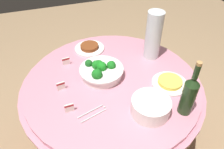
{
  "coord_description": "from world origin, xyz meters",
  "views": [
    {
      "loc": [
        0.33,
        0.97,
        1.67
      ],
      "look_at": [
        0.0,
        0.0,
        0.79
      ],
      "focal_mm": 35.02,
      "sensor_mm": 36.0,
      "label": 1
    }
  ],
  "objects_px": {
    "broccoli_bowl": "(101,71)",
    "food_plate_fried_egg": "(170,83)",
    "serving_tongs": "(93,113)",
    "plate_stack": "(151,107)",
    "label_placard_rear": "(66,61)",
    "food_plate_stir_fry": "(90,48)",
    "wine_bottle": "(189,94)",
    "decorative_fruit_vase": "(153,37)",
    "label_placard_mid": "(61,86)",
    "label_placard_front": "(69,107)"
  },
  "relations": [
    {
      "from": "serving_tongs",
      "to": "food_plate_fried_egg",
      "type": "height_order",
      "value": "food_plate_fried_egg"
    },
    {
      "from": "wine_bottle",
      "to": "food_plate_fried_egg",
      "type": "relative_size",
      "value": 1.53
    },
    {
      "from": "decorative_fruit_vase",
      "to": "food_plate_fried_egg",
      "type": "relative_size",
      "value": 1.55
    },
    {
      "from": "decorative_fruit_vase",
      "to": "label_placard_rear",
      "type": "relative_size",
      "value": 6.18
    },
    {
      "from": "broccoli_bowl",
      "to": "label_placard_mid",
      "type": "height_order",
      "value": "broccoli_bowl"
    },
    {
      "from": "broccoli_bowl",
      "to": "label_placard_front",
      "type": "distance_m",
      "value": 0.33
    },
    {
      "from": "plate_stack",
      "to": "label_placard_mid",
      "type": "xyz_separation_m",
      "value": [
        0.43,
        -0.33,
        -0.01
      ]
    },
    {
      "from": "plate_stack",
      "to": "label_placard_rear",
      "type": "relative_size",
      "value": 3.82
    },
    {
      "from": "decorative_fruit_vase",
      "to": "plate_stack",
      "type": "bearing_deg",
      "value": 63.22
    },
    {
      "from": "serving_tongs",
      "to": "label_placard_mid",
      "type": "distance_m",
      "value": 0.28
    },
    {
      "from": "wine_bottle",
      "to": "serving_tongs",
      "type": "height_order",
      "value": "wine_bottle"
    },
    {
      "from": "label_placard_mid",
      "to": "food_plate_stir_fry",
      "type": "bearing_deg",
      "value": -126.37
    },
    {
      "from": "wine_bottle",
      "to": "decorative_fruit_vase",
      "type": "bearing_deg",
      "value": -95.96
    },
    {
      "from": "wine_bottle",
      "to": "label_placard_rear",
      "type": "distance_m",
      "value": 0.82
    },
    {
      "from": "decorative_fruit_vase",
      "to": "label_placard_front",
      "type": "xyz_separation_m",
      "value": [
        0.65,
        0.32,
        -0.13
      ]
    },
    {
      "from": "food_plate_fried_egg",
      "to": "label_placard_front",
      "type": "bearing_deg",
      "value": 1.41
    },
    {
      "from": "label_placard_front",
      "to": "decorative_fruit_vase",
      "type": "bearing_deg",
      "value": -153.55
    },
    {
      "from": "broccoli_bowl",
      "to": "label_placard_rear",
      "type": "bearing_deg",
      "value": -45.01
    },
    {
      "from": "wine_bottle",
      "to": "serving_tongs",
      "type": "relative_size",
      "value": 2.02
    },
    {
      "from": "decorative_fruit_vase",
      "to": "label_placard_front",
      "type": "distance_m",
      "value": 0.73
    },
    {
      "from": "wine_bottle",
      "to": "serving_tongs",
      "type": "bearing_deg",
      "value": -16.53
    },
    {
      "from": "serving_tongs",
      "to": "label_placard_rear",
      "type": "bearing_deg",
      "value": -82.42
    },
    {
      "from": "serving_tongs",
      "to": "label_placard_front",
      "type": "xyz_separation_m",
      "value": [
        0.12,
        -0.06,
        0.03
      ]
    },
    {
      "from": "serving_tongs",
      "to": "broccoli_bowl",
      "type": "bearing_deg",
      "value": -114.65
    },
    {
      "from": "food_plate_stir_fry",
      "to": "label_placard_front",
      "type": "distance_m",
      "value": 0.6
    },
    {
      "from": "wine_bottle",
      "to": "food_plate_stir_fry",
      "type": "height_order",
      "value": "wine_bottle"
    },
    {
      "from": "label_placard_front",
      "to": "label_placard_mid",
      "type": "bearing_deg",
      "value": -84.73
    },
    {
      "from": "plate_stack",
      "to": "label_placard_rear",
      "type": "bearing_deg",
      "value": -57.73
    },
    {
      "from": "plate_stack",
      "to": "decorative_fruit_vase",
      "type": "relative_size",
      "value": 0.62
    },
    {
      "from": "food_plate_fried_egg",
      "to": "food_plate_stir_fry",
      "type": "height_order",
      "value": "food_plate_stir_fry"
    },
    {
      "from": "label_placard_rear",
      "to": "serving_tongs",
      "type": "bearing_deg",
      "value": 97.58
    },
    {
      "from": "wine_bottle",
      "to": "label_placard_rear",
      "type": "height_order",
      "value": "wine_bottle"
    },
    {
      "from": "broccoli_bowl",
      "to": "food_plate_fried_egg",
      "type": "distance_m",
      "value": 0.44
    },
    {
      "from": "label_placard_rear",
      "to": "food_plate_fried_egg",
      "type": "bearing_deg",
      "value": 144.79
    },
    {
      "from": "wine_bottle",
      "to": "food_plate_fried_egg",
      "type": "height_order",
      "value": "wine_bottle"
    },
    {
      "from": "decorative_fruit_vase",
      "to": "serving_tongs",
      "type": "relative_size",
      "value": 2.05
    },
    {
      "from": "plate_stack",
      "to": "food_plate_stir_fry",
      "type": "distance_m",
      "value": 0.71
    },
    {
      "from": "serving_tongs",
      "to": "food_plate_fried_egg",
      "type": "xyz_separation_m",
      "value": [
        -0.51,
        -0.07,
        0.01
      ]
    },
    {
      "from": "label_placard_rear",
      "to": "label_placard_front",
      "type": "bearing_deg",
      "value": 82.69
    },
    {
      "from": "serving_tongs",
      "to": "label_placard_rear",
      "type": "xyz_separation_m",
      "value": [
        0.06,
        -0.48,
        0.03
      ]
    },
    {
      "from": "wine_bottle",
      "to": "label_placard_mid",
      "type": "height_order",
      "value": "wine_bottle"
    },
    {
      "from": "food_plate_fried_egg",
      "to": "label_placard_rear",
      "type": "relative_size",
      "value": 4.0
    },
    {
      "from": "serving_tongs",
      "to": "label_placard_mid",
      "type": "relative_size",
      "value": 3.02
    },
    {
      "from": "food_plate_stir_fry",
      "to": "label_placard_mid",
      "type": "xyz_separation_m",
      "value": [
        0.27,
        0.36,
        0.02
      ]
    },
    {
      "from": "plate_stack",
      "to": "label_placard_rear",
      "type": "xyz_separation_m",
      "value": [
        0.36,
        -0.57,
        -0.01
      ]
    },
    {
      "from": "broccoli_bowl",
      "to": "food_plate_stir_fry",
      "type": "height_order",
      "value": "broccoli_bowl"
    },
    {
      "from": "broccoli_bowl",
      "to": "food_plate_stir_fry",
      "type": "xyz_separation_m",
      "value": [
        -0.0,
        -0.32,
        -0.03
      ]
    },
    {
      "from": "label_placard_mid",
      "to": "food_plate_fried_egg",
      "type": "bearing_deg",
      "value": 165.17
    },
    {
      "from": "plate_stack",
      "to": "label_placard_rear",
      "type": "height_order",
      "value": "plate_stack"
    },
    {
      "from": "label_placard_mid",
      "to": "label_placard_rear",
      "type": "xyz_separation_m",
      "value": [
        -0.07,
        -0.23,
        0.0
      ]
    }
  ]
}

